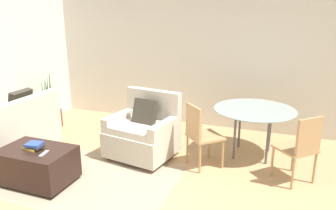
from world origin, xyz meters
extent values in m
cube|color=beige|center=(0.00, 3.28, 1.38)|extent=(12.00, 0.06, 2.75)
cube|color=gray|center=(-0.71, 0.67, 0.00)|extent=(2.40, 1.55, 0.00)
cube|color=brown|center=(-0.71, 0.08, 0.00)|extent=(2.35, 0.05, 0.00)
cube|color=brown|center=(-0.71, 0.28, 0.00)|extent=(2.35, 0.05, 0.00)
cube|color=brown|center=(-0.71, 0.47, 0.00)|extent=(2.35, 0.05, 0.00)
cube|color=brown|center=(-0.71, 0.67, 0.00)|extent=(2.35, 0.05, 0.00)
cube|color=brown|center=(-0.71, 0.86, 0.00)|extent=(2.35, 0.05, 0.00)
cube|color=brown|center=(-0.71, 1.05, 0.00)|extent=(2.35, 0.05, 0.00)
cube|color=brown|center=(-0.71, 1.25, 0.00)|extent=(2.35, 0.05, 0.00)
cube|color=beige|center=(-2.30, 0.87, 0.22)|extent=(0.89, 1.74, 0.44)
cube|color=beige|center=(-1.92, 0.87, 0.65)|extent=(0.14, 1.74, 0.43)
cube|color=beige|center=(-2.30, 1.68, 0.57)|extent=(0.82, 0.12, 0.26)
cube|color=#383328|center=(-2.21, 1.26, 0.72)|extent=(0.19, 0.40, 0.41)
cube|color=beige|center=(-0.25, 1.54, 0.24)|extent=(1.01, 0.93, 0.36)
cube|color=beige|center=(-0.26, 1.51, 0.47)|extent=(0.76, 0.78, 0.10)
cube|color=beige|center=(-0.20, 1.88, 0.69)|extent=(0.91, 0.26, 0.54)
cube|color=beige|center=(-0.64, 1.60, 0.52)|extent=(0.23, 0.75, 0.20)
cube|color=beige|center=(0.13, 1.48, 0.52)|extent=(0.23, 0.75, 0.20)
cylinder|color=brown|center=(-0.67, 1.28, 0.03)|extent=(0.05, 0.05, 0.06)
cylinder|color=brown|center=(0.06, 1.16, 0.03)|extent=(0.05, 0.05, 0.06)
cylinder|color=brown|center=(-0.57, 1.91, 0.03)|extent=(0.05, 0.05, 0.06)
cylinder|color=brown|center=(0.16, 1.80, 0.03)|extent=(0.05, 0.05, 0.06)
cube|color=#383328|center=(-0.24, 1.64, 0.68)|extent=(0.39, 0.26, 0.37)
cube|color=black|center=(-1.17, 0.40, 0.25)|extent=(0.89, 0.60, 0.42)
cylinder|color=black|center=(-1.56, 0.14, 0.02)|extent=(0.04, 0.04, 0.04)
cylinder|color=black|center=(-0.77, 0.14, 0.02)|extent=(0.04, 0.04, 0.04)
cylinder|color=black|center=(-1.56, 0.65, 0.02)|extent=(0.04, 0.04, 0.04)
cylinder|color=black|center=(-0.77, 0.65, 0.02)|extent=(0.04, 0.04, 0.04)
cube|color=gold|center=(-1.20, 0.40, 0.47)|extent=(0.22, 0.20, 0.02)
cube|color=black|center=(-1.18, 0.40, 0.49)|extent=(0.25, 0.17, 0.02)
cube|color=#2D478C|center=(-1.18, 0.40, 0.52)|extent=(0.21, 0.19, 0.03)
cube|color=#B7B7BC|center=(-0.97, 0.32, 0.46)|extent=(0.07, 0.17, 0.01)
cylinder|color=brown|center=(-2.40, 2.13, 0.16)|extent=(0.42, 0.42, 0.31)
cylinder|color=black|center=(-2.40, 2.13, 0.30)|extent=(0.38, 0.38, 0.02)
cone|color=#286033|center=(-2.30, 2.12, 0.58)|extent=(0.05, 0.06, 0.53)
cone|color=#286033|center=(-2.38, 2.17, 0.69)|extent=(0.08, 0.07, 0.76)
cone|color=#286033|center=(-2.42, 2.22, 0.69)|extent=(0.07, 0.05, 0.76)
cone|color=#286033|center=(-2.45, 2.16, 0.66)|extent=(0.09, 0.11, 0.69)
cone|color=#286033|center=(-2.48, 2.14, 0.62)|extent=(0.05, 0.10, 0.61)
cone|color=#286033|center=(-2.47, 2.06, 0.63)|extent=(0.09, 0.08, 0.64)
cone|color=#286033|center=(-2.40, 2.10, 0.65)|extent=(0.07, 0.04, 0.67)
cone|color=#286033|center=(-2.35, 2.06, 0.58)|extent=(0.07, 0.07, 0.54)
cylinder|color=#8C9E99|center=(1.27, 2.18, 0.72)|extent=(1.18, 1.18, 0.01)
cylinder|color=#59595B|center=(1.04, 1.95, 0.36)|extent=(0.04, 0.04, 0.72)
cylinder|color=#59595B|center=(1.50, 1.95, 0.36)|extent=(0.04, 0.04, 0.72)
cylinder|color=#59595B|center=(1.04, 2.41, 0.36)|extent=(0.04, 0.04, 0.72)
cylinder|color=#59595B|center=(1.50, 2.41, 0.36)|extent=(0.04, 0.04, 0.72)
cube|color=tan|center=(0.69, 1.60, 0.43)|extent=(0.59, 0.59, 0.03)
cube|color=tan|center=(0.55, 1.47, 0.68)|extent=(0.29, 0.29, 0.45)
cylinder|color=tan|center=(0.94, 1.60, 0.21)|extent=(0.03, 0.03, 0.42)
cylinder|color=tan|center=(0.69, 1.86, 0.21)|extent=(0.03, 0.03, 0.42)
cylinder|color=tan|center=(0.69, 1.35, 0.21)|extent=(0.03, 0.03, 0.42)
cylinder|color=tan|center=(0.43, 1.60, 0.21)|extent=(0.03, 0.03, 0.42)
cube|color=tan|center=(1.85, 1.60, 0.43)|extent=(0.59, 0.59, 0.03)
cube|color=tan|center=(1.98, 1.47, 0.68)|extent=(0.29, 0.29, 0.45)
cylinder|color=tan|center=(1.85, 1.86, 0.21)|extent=(0.03, 0.03, 0.42)
cylinder|color=tan|center=(1.60, 1.60, 0.21)|extent=(0.03, 0.03, 0.42)
cylinder|color=tan|center=(2.11, 1.60, 0.21)|extent=(0.03, 0.03, 0.42)
cylinder|color=tan|center=(1.85, 1.35, 0.21)|extent=(0.03, 0.03, 0.42)
camera|label=1|loc=(1.69, -2.52, 2.13)|focal=35.00mm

